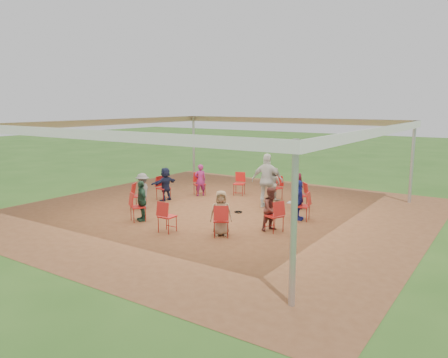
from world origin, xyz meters
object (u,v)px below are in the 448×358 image
Objects in this scene: chair_3 at (239,184)px; cable_coil at (238,212)px; chair_0 at (302,206)px; standing_person at (267,181)px; chair_9 at (221,221)px; person_seated_1 at (297,191)px; chair_2 at (275,188)px; chair_1 at (300,196)px; person_seated_4 at (165,184)px; person_seated_5 at (143,191)px; chair_5 at (163,188)px; person_seated_8 at (272,209)px; chair_8 at (167,217)px; chair_4 at (200,184)px; person_seated_2 at (273,184)px; laptop at (294,201)px; person_seated_0 at (299,200)px; chair_7 at (138,207)px; person_seated_6 at (142,201)px; chair_10 at (274,216)px; chair_6 at (139,196)px; person_seated_7 at (221,213)px.

cable_coil is (1.49, -2.42, -0.43)m from chair_3.
standing_person is at bearing 51.59° from chair_0.
chair_9 is 4.14m from person_seated_1.
chair_9 is at bearing 114.55° from chair_2.
standing_person reaches higher than chair_2.
chair_3 is at bearing 32.73° from chair_1.
person_seated_5 is at bearing 16.36° from person_seated_4.
person_seated_8 is (5.26, -1.29, 0.18)m from chair_5.
chair_8 is (-1.92, -4.71, 0.00)m from chair_1.
person_seated_2 is at bearing 145.32° from chair_4.
person_seated_8 is 3.15× the size of laptop.
chair_7 is at bearing 115.12° from person_seated_0.
person_seated_8 is at bearing 49.09° from person_seated_6.
chair_8 is 1.00× the size of chair_10.
person_seated_4 is at bearing 90.00° from chair_5.
chair_2 is 4.14m from person_seated_8.
person_seated_4 is at bearing 113.97° from chair_9.
chair_5 is (-4.82, -1.63, 0.00)m from chair_1.
chair_5 is 0.72× the size of person_seated_2.
person_seated_1 is 2.89m from person_seated_8.
standing_person is at bearing 88.11° from chair_7.
chair_7 reaches higher than cable_coil.
person_seated_8 is at bearing 130.91° from person_seated_2.
chair_2 is 5.42m from person_seated_6.
laptop is at bearing 142.65° from chair_2.
chair_0 is 2.98× the size of cable_coil.
person_seated_5 is (-0.20, -2.95, 0.18)m from chair_4.
chair_2 is 0.72× the size of person_seated_1.
chair_8 is 2.27× the size of laptop.
chair_2 is 1.00× the size of chair_9.
person_seated_5 is at bearing 114.55° from person_seated_8.
chair_6 is at bearing 65.45° from chair_2.
person_seated_0 and person_seated_6 have the same top height.
person_seated_0 is (4.04, 2.90, 0.18)m from chair_7.
chair_8 is (1.53, -0.38, 0.00)m from chair_7.
person_seated_2 is (-2.10, 2.08, 0.18)m from chair_0.
chair_4 is at bearing 49.09° from chair_1.
chair_8 is at bearing 62.54° from standing_person.
chair_0 is 0.72× the size of person_seated_1.
person_seated_7 is (4.20, -2.46, 0.00)m from person_seated_4.
chair_3 is 2.32m from standing_person.
chair_5 is 1.57m from chair_6.
chair_4 is 0.72× the size of person_seated_8.
chair_8 is at bearing 30.77° from person_seated_5.
chair_1 is at bearing 16.36° from chair_0.
person_seated_4 is 1.00× the size of person_seated_5.
chair_8 is at bearing 98.36° from person_seated_2.
chair_6 is at bearing 49.09° from chair_3.
person_seated_2 is at bearing 159.36° from chair_3.
person_seated_0 is 1.00× the size of person_seated_1.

